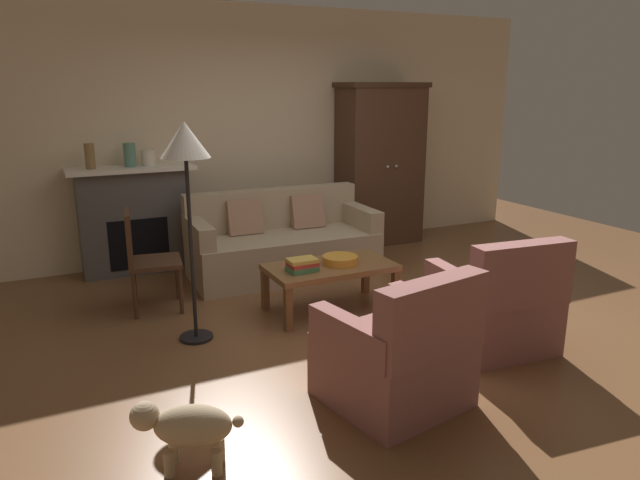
{
  "coord_description": "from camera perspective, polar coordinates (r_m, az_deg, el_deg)",
  "views": [
    {
      "loc": [
        -2.42,
        -3.93,
        1.92
      ],
      "look_at": [
        -0.15,
        0.73,
        0.55
      ],
      "focal_mm": 32.81,
      "sensor_mm": 36.0,
      "label": 1
    }
  ],
  "objects": [
    {
      "name": "armchair_near_right",
      "position": [
        4.6,
        16.75,
        -6.31
      ],
      "size": [
        0.85,
        0.85,
        0.88
      ],
      "color": "#935B56",
      "rests_on": "ground"
    },
    {
      "name": "mantel_vase_cream",
      "position": [
        6.34,
        -16.43,
        7.69
      ],
      "size": [
        0.14,
        0.14,
        0.16
      ],
      "primitive_type": "cylinder",
      "color": "beige",
      "rests_on": "fireplace"
    },
    {
      "name": "coffee_table",
      "position": [
        5.09,
        1.01,
        -3.01
      ],
      "size": [
        1.1,
        0.6,
        0.42
      ],
      "color": "brown",
      "rests_on": "ground"
    },
    {
      "name": "armoire",
      "position": [
        7.3,
        5.86,
        7.37
      ],
      "size": [
        1.06,
        0.57,
        1.96
      ],
      "color": "#472D1E",
      "rests_on": "ground"
    },
    {
      "name": "fireplace",
      "position": [
        6.43,
        -17.62,
        1.98
      ],
      "size": [
        1.26,
        0.48,
        1.12
      ],
      "color": "#4C4947",
      "rests_on": "ground"
    },
    {
      "name": "back_wall",
      "position": [
        6.94,
        -5.58,
        10.44
      ],
      "size": [
        7.2,
        0.1,
        2.8
      ],
      "primitive_type": "cube",
      "color": "beige",
      "rests_on": "ground"
    },
    {
      "name": "ground_plane",
      "position": [
        5.0,
        5.25,
        -7.85
      ],
      "size": [
        9.6,
        9.6,
        0.0
      ],
      "primitive_type": "plane",
      "color": "brown"
    },
    {
      "name": "mantel_vase_jade",
      "position": [
        6.31,
        -18.07,
        7.89
      ],
      "size": [
        0.12,
        0.12,
        0.24
      ],
      "primitive_type": "cylinder",
      "color": "slate",
      "rests_on": "fireplace"
    },
    {
      "name": "fruit_bowl",
      "position": [
        5.09,
        1.97,
        -1.94
      ],
      "size": [
        0.31,
        0.31,
        0.07
      ],
      "primitive_type": "cylinder",
      "color": "orange",
      "rests_on": "coffee_table"
    },
    {
      "name": "armchair_near_left",
      "position": [
        3.68,
        7.65,
        -11.19
      ],
      "size": [
        0.89,
        0.89,
        0.88
      ],
      "color": "#935B56",
      "rests_on": "ground"
    },
    {
      "name": "side_chair_wooden",
      "position": [
        5.28,
        -16.81,
        -1.33
      ],
      "size": [
        0.5,
        0.5,
        0.9
      ],
      "color": "#472D1E",
      "rests_on": "ground"
    },
    {
      "name": "mantel_vase_bronze",
      "position": [
        6.27,
        -21.54,
        7.61
      ],
      "size": [
        0.1,
        0.1,
        0.25
      ],
      "primitive_type": "cylinder",
      "color": "olive",
      "rests_on": "fireplace"
    },
    {
      "name": "dog",
      "position": [
        3.19,
        -12.9,
        -17.32
      ],
      "size": [
        0.53,
        0.35,
        0.39
      ],
      "color": "tan",
      "rests_on": "ground"
    },
    {
      "name": "couch",
      "position": [
        6.12,
        -3.75,
        -0.42
      ],
      "size": [
        1.94,
        0.91,
        0.86
      ],
      "color": "tan",
      "rests_on": "ground"
    },
    {
      "name": "floor_lamp",
      "position": [
        4.38,
        -12.97,
        8.24
      ],
      "size": [
        0.36,
        0.36,
        1.68
      ],
      "color": "black",
      "rests_on": "ground"
    },
    {
      "name": "book_stack",
      "position": [
        4.88,
        -1.74,
        -2.44
      ],
      "size": [
        0.26,
        0.19,
        0.11
      ],
      "color": "#427A4C",
      "rests_on": "coffee_table"
    }
  ]
}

